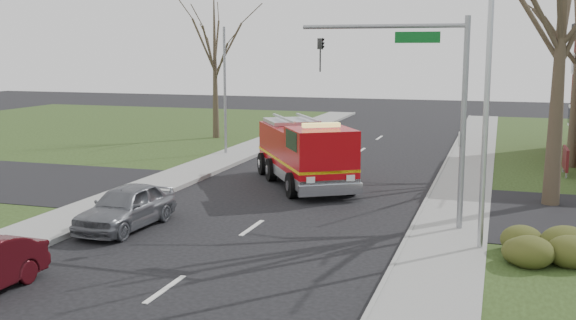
% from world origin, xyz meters
% --- Properties ---
extents(ground, '(120.00, 120.00, 0.00)m').
position_xyz_m(ground, '(0.00, 0.00, 0.00)').
color(ground, black).
rests_on(ground, ground).
extents(sidewalk_right, '(2.40, 80.00, 0.15)m').
position_xyz_m(sidewalk_right, '(6.20, 0.00, 0.07)').
color(sidewalk_right, gray).
rests_on(sidewalk_right, ground).
extents(sidewalk_left, '(2.40, 80.00, 0.15)m').
position_xyz_m(sidewalk_left, '(-6.20, 0.00, 0.07)').
color(sidewalk_left, gray).
rests_on(sidewalk_left, ground).
extents(health_center_sign, '(0.12, 2.00, 1.40)m').
position_xyz_m(health_center_sign, '(10.50, 12.50, 0.88)').
color(health_center_sign, '#521316').
rests_on(health_center_sign, ground).
extents(hedge_corner, '(2.80, 2.00, 0.90)m').
position_xyz_m(hedge_corner, '(9.00, -1.00, 0.58)').
color(hedge_corner, '#323B15').
rests_on(hedge_corner, lawn_right).
extents(bare_tree_near, '(6.00, 6.00, 12.00)m').
position_xyz_m(bare_tree_near, '(9.50, 6.00, 7.41)').
color(bare_tree_near, '#3E3224').
rests_on(bare_tree_near, ground).
extents(bare_tree_left, '(4.50, 4.50, 9.00)m').
position_xyz_m(bare_tree_left, '(-10.00, 20.00, 5.56)').
color(bare_tree_left, '#3E3224').
rests_on(bare_tree_left, ground).
extents(traffic_signal_mast, '(5.29, 0.18, 6.80)m').
position_xyz_m(traffic_signal_mast, '(5.21, 1.50, 4.71)').
color(traffic_signal_mast, gray).
rests_on(traffic_signal_mast, ground).
extents(streetlight_pole, '(1.48, 0.16, 8.40)m').
position_xyz_m(streetlight_pole, '(7.14, -0.50, 4.55)').
color(streetlight_pole, '#B7BABF').
rests_on(streetlight_pole, ground).
extents(utility_pole_far, '(0.14, 0.14, 7.00)m').
position_xyz_m(utility_pole_far, '(-6.80, 14.00, 3.50)').
color(utility_pole_far, gray).
rests_on(utility_pole_far, ground).
extents(fire_engine, '(5.94, 7.48, 2.93)m').
position_xyz_m(fire_engine, '(-0.32, 7.36, 1.33)').
color(fire_engine, '#A4070E').
rests_on(fire_engine, ground).
extents(parked_car_maroon, '(1.88, 4.28, 1.44)m').
position_xyz_m(parked_car_maroon, '(-3.90, -1.24, 0.72)').
color(parked_car_maroon, slate).
rests_on(parked_car_maroon, ground).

